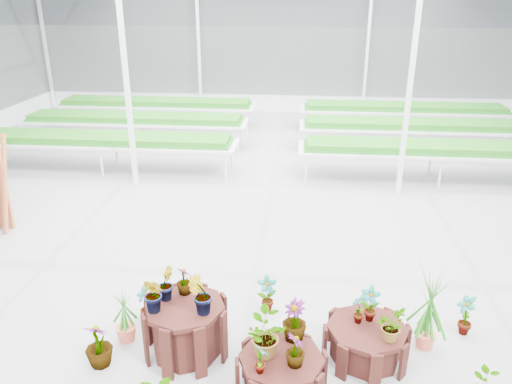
{
  "coord_description": "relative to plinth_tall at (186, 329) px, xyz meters",
  "views": [
    {
      "loc": [
        0.83,
        -6.57,
        4.2
      ],
      "look_at": [
        0.14,
        0.58,
        1.3
      ],
      "focal_mm": 35.0,
      "sensor_mm": 36.0,
      "label": 1
    }
  ],
  "objects": [
    {
      "name": "greenhouse_shell",
      "position": [
        0.51,
        1.62,
        1.91
      ],
      "size": [
        18.0,
        24.0,
        4.5
      ],
      "primitive_type": null,
      "color": "white",
      "rests_on": "ground"
    },
    {
      "name": "plinth_tall",
      "position": [
        0.0,
        0.0,
        0.0
      ],
      "size": [
        1.22,
        1.22,
        0.69
      ],
      "primitive_type": "cylinder",
      "rotation": [
        0.0,
        0.0,
        -0.23
      ],
      "color": "black",
      "rests_on": "ground"
    },
    {
      "name": "ground_plane",
      "position": [
        0.51,
        1.62,
        -0.34
      ],
      "size": [
        24.0,
        24.0,
        0.0
      ],
      "primitive_type": "plane",
      "color": "gray",
      "rests_on": "ground"
    },
    {
      "name": "steel_frame",
      "position": [
        0.51,
        1.62,
        1.91
      ],
      "size": [
        18.0,
        24.0,
        4.5
      ],
      "primitive_type": null,
      "color": "silver",
      "rests_on": "ground"
    },
    {
      "name": "nursery_benches",
      "position": [
        0.51,
        8.82,
        0.08
      ],
      "size": [
        16.0,
        7.0,
        0.84
      ],
      "primitive_type": null,
      "color": "silver",
      "rests_on": "ground"
    },
    {
      "name": "plinth_low",
      "position": [
        2.2,
        0.1,
        -0.12
      ],
      "size": [
        1.11,
        1.11,
        0.45
      ],
      "primitive_type": "cylinder",
      "rotation": [
        0.0,
        0.0,
        0.11
      ],
      "color": "black",
      "rests_on": "ground"
    },
    {
      "name": "plinth_mid",
      "position": [
        1.2,
        -0.6,
        -0.09
      ],
      "size": [
        1.16,
        1.16,
        0.51
      ],
      "primitive_type": "cylinder",
      "rotation": [
        0.0,
        0.0,
        0.23
      ],
      "color": "black",
      "rests_on": "ground"
    },
    {
      "name": "nursery_plants",
      "position": [
        1.01,
        -0.22,
        0.15
      ],
      "size": [
        4.84,
        2.83,
        1.3
      ],
      "color": "#216917",
      "rests_on": "ground"
    }
  ]
}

